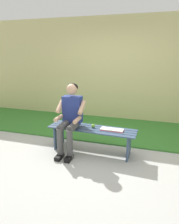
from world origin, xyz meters
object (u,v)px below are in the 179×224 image
person_seated (70,116)px  book_open (112,130)px  bench_near (92,134)px  apple (93,126)px

person_seated → book_open: (-0.75, -0.10, -0.23)m
bench_near → book_open: book_open is taller
person_seated → apple: size_ratio=18.07×
person_seated → bench_near: bearing=-165.0°
bench_near → person_seated: size_ratio=1.29×
apple → book_open: size_ratio=0.17×
book_open → bench_near: bearing=3.0°
apple → person_seated: bearing=18.7°
book_open → apple: bearing=-2.1°
book_open → person_seated: bearing=10.6°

